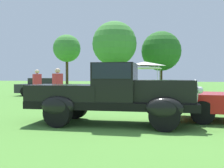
{
  "coord_description": "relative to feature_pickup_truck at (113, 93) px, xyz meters",
  "views": [
    {
      "loc": [
        1.22,
        -7.07,
        1.34
      ],
      "look_at": [
        -1.33,
        1.81,
        1.06
      ],
      "focal_mm": 41.21,
      "sensor_mm": 36.0,
      "label": 1
    }
  ],
  "objects": [
    {
      "name": "spectator_between_cars",
      "position": [
        -3.31,
        3.02,
        0.04
      ],
      "size": [
        0.37,
        0.46,
        1.69
      ],
      "color": "#383838",
      "rests_on": "ground_plane"
    },
    {
      "name": "treeline_mid_left",
      "position": [
        -7.48,
        27.21,
        4.95
      ],
      "size": [
        6.11,
        6.11,
        8.88
      ],
      "color": "#47331E",
      "rests_on": "ground_plane"
    },
    {
      "name": "canopy_tent_left_field",
      "position": [
        -1.7,
        16.89,
        1.55
      ],
      "size": [
        2.86,
        2.86,
        2.71
      ],
      "color": "#B7B7BC",
      "rests_on": "ground_plane"
    },
    {
      "name": "spectator_near_truck",
      "position": [
        -5.37,
        4.69,
        0.04
      ],
      "size": [
        0.44,
        0.46,
        1.69
      ],
      "color": "#383838",
      "rests_on": "ground_plane"
    },
    {
      "name": "treeline_center",
      "position": [
        -1.64,
        32.62,
        4.28
      ],
      "size": [
        5.97,
        5.97,
        8.15
      ],
      "color": "#47331E",
      "rests_on": "ground_plane"
    },
    {
      "name": "show_car_charcoal",
      "position": [
        -7.34,
        8.95,
        -0.27
      ],
      "size": [
        4.14,
        1.91,
        1.22
      ],
      "color": "#28282D",
      "rests_on": "ground_plane"
    },
    {
      "name": "feature_pickup_truck",
      "position": [
        0.0,
        0.0,
        0.0
      ],
      "size": [
        4.78,
        2.14,
        1.7
      ],
      "color": "black",
      "rests_on": "ground_plane"
    },
    {
      "name": "treeline_far_left",
      "position": [
        -16.63,
        31.3,
        4.99
      ],
      "size": [
        4.44,
        4.44,
        8.11
      ],
      "color": "#47331E",
      "rests_on": "ground_plane"
    },
    {
      "name": "ground_plane",
      "position": [
        0.73,
        0.17,
        -0.87
      ],
      "size": [
        120.0,
        120.0,
        0.0
      ],
      "primitive_type": "plane",
      "color": "#4C8433"
    }
  ]
}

